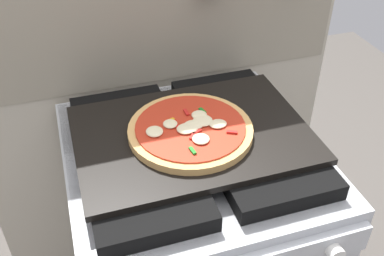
# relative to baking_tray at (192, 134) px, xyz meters

# --- Properties ---
(kitchen_backsplash) EXTENTS (1.10, 0.09, 1.55)m
(kitchen_backsplash) POSITION_rel_baking_tray_xyz_m (0.00, 0.33, -0.12)
(kitchen_backsplash) COLOR #B2A893
(kitchen_backsplash) RESTS_ON ground_plane
(baking_tray) EXTENTS (0.54, 0.38, 0.02)m
(baking_tray) POSITION_rel_baking_tray_xyz_m (0.00, 0.00, 0.00)
(baking_tray) COLOR black
(baking_tray) RESTS_ON stove
(pizza_left) EXTENTS (0.29, 0.29, 0.03)m
(pizza_left) POSITION_rel_baking_tray_xyz_m (-0.01, -0.01, 0.02)
(pizza_left) COLOR tan
(pizza_left) RESTS_ON baking_tray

